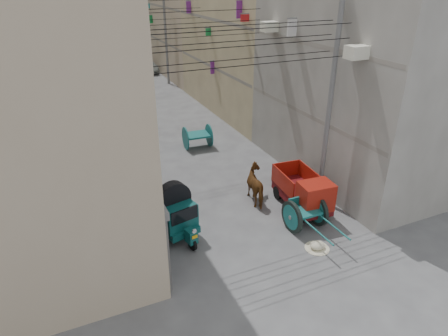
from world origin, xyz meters
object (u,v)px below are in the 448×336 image
horse (258,185)px  distant_car_grey (145,65)px  mini_truck (306,195)px  distant_car_white (122,90)px  auto_rickshaw (174,212)px  tonga_cart (305,213)px  feed_sack (317,245)px  distant_car_green (107,69)px  second_cart (197,136)px

horse → distant_car_grey: horse is taller
mini_truck → distant_car_white: bearing=104.8°
auto_rickshaw → tonga_cart: 4.94m
tonga_cart → distant_car_grey: (1.00, 28.79, 0.00)m
horse → auto_rickshaw: bearing=18.4°
mini_truck → distant_car_grey: 27.86m
horse → distant_car_white: (-2.18, 18.15, -0.09)m
feed_sack → distant_car_green: size_ratio=0.12×
auto_rickshaw → feed_sack: bearing=-46.4°
second_cart → feed_sack: 10.36m
tonga_cart → distant_car_grey: bearing=87.3°
mini_truck → feed_sack: (-0.98, -2.24, -0.66)m
auto_rickshaw → second_cart: auto_rickshaw is taller
mini_truck → feed_sack: bearing=-108.9°
tonga_cart → feed_sack: 1.43m
auto_rickshaw → distant_car_white: bearing=72.2°
auto_rickshaw → distant_car_white: size_ratio=0.62×
tonga_cart → second_cart: 9.08m
auto_rickshaw → distant_car_grey: (5.65, 27.16, -0.32)m
distant_car_grey → distant_car_green: 3.61m
tonga_cart → horse: size_ratio=1.55×
tonga_cart → auto_rickshaw: bearing=159.9°
feed_sack → distant_car_white: distant_car_white is taller
second_cart → distant_car_grey: 19.86m
horse → distant_car_grey: 26.34m
second_cart → distant_car_green: distant_car_green is taller
distant_car_grey → auto_rickshaw: bearing=-110.8°
auto_rickshaw → second_cart: size_ratio=1.60×
feed_sack → auto_rickshaw: bearing=145.9°
mini_truck → second_cart: mini_truck is taller
mini_truck → feed_sack: mini_truck is taller
second_cart → horse: size_ratio=0.85×
auto_rickshaw → horse: bearing=-0.0°
auto_rickshaw → distant_car_green: bearing=73.3°
feed_sack → distant_car_grey: bearing=87.5°
second_cart → distant_car_grey: size_ratio=0.38×
second_cart → feed_sack: second_cart is taller
tonga_cart → feed_sack: tonga_cart is taller
horse → distant_car_grey: (1.67, 26.28, -0.10)m
distant_car_white → distant_car_grey: 9.00m
distant_car_white → distant_car_grey: bearing=-132.0°
distant_car_grey → distant_car_green: bearing=171.1°
horse → distant_car_grey: bearing=-87.6°
tonga_cart → feed_sack: bearing=-104.1°
tonga_cart → mini_truck: size_ratio=0.91×
tonga_cart → second_cart: second_cart is taller
mini_truck → auto_rickshaw: bearing=177.2°
auto_rickshaw → mini_truck: 5.37m
distant_car_white → horse: bearing=80.1°
distant_car_white → distant_car_green: bearing=-108.4°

